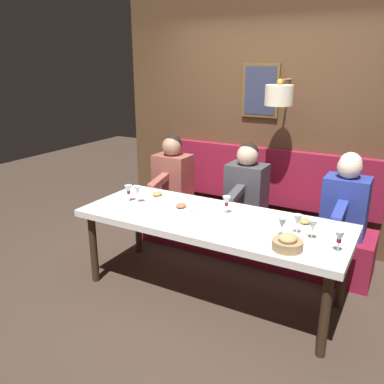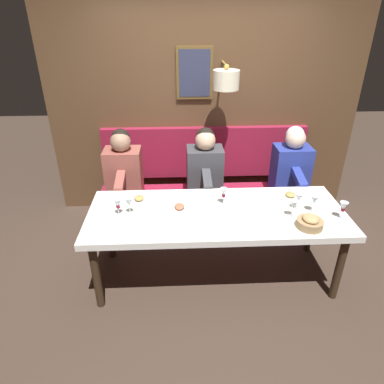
{
  "view_description": "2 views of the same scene",
  "coord_description": "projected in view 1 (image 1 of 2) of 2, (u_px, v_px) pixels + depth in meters",
  "views": [
    {
      "loc": [
        -2.88,
        -1.43,
        2.01
      ],
      "look_at": [
        0.05,
        0.22,
        0.92
      ],
      "focal_mm": 37.45,
      "sensor_mm": 36.0,
      "label": 1
    },
    {
      "loc": [
        -2.63,
        0.35,
        2.36
      ],
      "look_at": [
        0.05,
        0.22,
        0.92
      ],
      "focal_mm": 31.99,
      "sensor_mm": 36.0,
      "label": 2
    }
  ],
  "objects": [
    {
      "name": "wine_glass_5",
      "position": [
        282.0,
        224.0,
        3.0
      ],
      "size": [
        0.07,
        0.07,
        0.16
      ],
      "color": "silver",
      "rests_on": "dining_table"
    },
    {
      "name": "diner_near",
      "position": [
        247.0,
        183.0,
        4.17
      ],
      "size": [
        0.6,
        0.4,
        0.79
      ],
      "color": "#3D3D42",
      "rests_on": "banquette_bench"
    },
    {
      "name": "dining_table",
      "position": [
        211.0,
        224.0,
        3.46
      ],
      "size": [
        0.9,
        2.33,
        0.74
      ],
      "color": "white",
      "rests_on": "ground_plane"
    },
    {
      "name": "wine_glass_3",
      "position": [
        313.0,
        226.0,
        2.97
      ],
      "size": [
        0.07,
        0.07,
        0.16
      ],
      "color": "silver",
      "rests_on": "dining_table"
    },
    {
      "name": "back_wall_panel",
      "position": [
        272.0,
        123.0,
        4.46
      ],
      "size": [
        0.59,
        3.73,
        2.9
      ],
      "color": "brown",
      "rests_on": "ground_plane"
    },
    {
      "name": "diner_nearest",
      "position": [
        346.0,
        198.0,
        3.71
      ],
      "size": [
        0.6,
        0.4,
        0.79
      ],
      "color": "#283893",
      "rests_on": "banquette_bench"
    },
    {
      "name": "bread_bowl",
      "position": [
        287.0,
        243.0,
        2.84
      ],
      "size": [
        0.22,
        0.22,
        0.12
      ],
      "color": "#9E7F56",
      "rests_on": "dining_table"
    },
    {
      "name": "place_setting_0",
      "position": [
        305.0,
        223.0,
        3.28
      ],
      "size": [
        0.24,
        0.32,
        0.05
      ],
      "color": "silver",
      "rests_on": "dining_table"
    },
    {
      "name": "banquette_bench",
      "position": [
        248.0,
        235.0,
        4.34
      ],
      "size": [
        0.52,
        2.53,
        0.45
      ],
      "primitive_type": "cube",
      "color": "maroon",
      "rests_on": "ground_plane"
    },
    {
      "name": "wine_glass_1",
      "position": [
        297.0,
        220.0,
        3.06
      ],
      "size": [
        0.07,
        0.07,
        0.16
      ],
      "color": "silver",
      "rests_on": "dining_table"
    },
    {
      "name": "wine_glass_6",
      "position": [
        227.0,
        202.0,
        3.48
      ],
      "size": [
        0.07,
        0.07,
        0.16
      ],
      "color": "silver",
      "rests_on": "dining_table"
    },
    {
      "name": "place_setting_1",
      "position": [
        157.0,
        195.0,
        3.96
      ],
      "size": [
        0.24,
        0.31,
        0.05
      ],
      "color": "silver",
      "rests_on": "dining_table"
    },
    {
      "name": "place_setting_2",
      "position": [
        181.0,
        207.0,
        3.64
      ],
      "size": [
        0.24,
        0.32,
        0.05
      ],
      "color": "silver",
      "rests_on": "dining_table"
    },
    {
      "name": "wine_glass_4",
      "position": [
        138.0,
        191.0,
        3.76
      ],
      "size": [
        0.07,
        0.07,
        0.16
      ],
      "color": "silver",
      "rests_on": "dining_table"
    },
    {
      "name": "diner_middle",
      "position": [
        172.0,
        172.0,
        4.59
      ],
      "size": [
        0.6,
        0.4,
        0.79
      ],
      "color": "#934C42",
      "rests_on": "banquette_bench"
    },
    {
      "name": "wine_glass_2",
      "position": [
        339.0,
        238.0,
        2.77
      ],
      "size": [
        0.07,
        0.07,
        0.16
      ],
      "color": "silver",
      "rests_on": "dining_table"
    },
    {
      "name": "wine_glass_0",
      "position": [
        128.0,
        190.0,
        3.8
      ],
      "size": [
        0.07,
        0.07,
        0.16
      ],
      "color": "silver",
      "rests_on": "dining_table"
    },
    {
      "name": "ground_plane",
      "position": [
        210.0,
        292.0,
        3.67
      ],
      "size": [
        12.0,
        12.0,
        0.0
      ],
      "primitive_type": "plane",
      "color": "#423328"
    }
  ]
}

